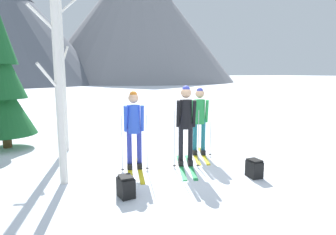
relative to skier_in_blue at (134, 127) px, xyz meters
name	(u,v)px	position (x,y,z in m)	size (l,w,h in m)	color
ground_plane	(172,164)	(0.93, 0.02, -0.97)	(400.00, 400.00, 0.00)	white
skier_in_blue	(134,127)	(0.00, 0.00, 0.00)	(0.71, 1.77, 1.76)	yellow
skier_in_black	(186,121)	(1.17, -0.22, 0.10)	(0.90, 1.77, 1.87)	green
skier_in_green	(199,118)	(1.89, 0.43, 0.02)	(0.86, 1.59, 1.78)	yellow
pine_tree_near	(2,84)	(-2.86, 3.29, 0.88)	(1.67, 1.67, 4.04)	#51381E
birch_tree_tall	(61,54)	(-1.31, 2.26, 1.67)	(0.85, 0.73, 5.21)	silver
birch_tree_slender	(59,93)	(-1.53, -0.27, 0.81)	(0.54, 0.54, 3.48)	silver
backpack_on_snow_front	(126,187)	(-0.56, -1.37, -0.78)	(0.28, 0.35, 0.38)	black
backpack_on_snow_beside	(254,168)	(2.14, -1.47, -0.78)	(0.26, 0.34, 0.38)	black
mountain_ridge_distant	(87,18)	(7.50, 61.00, 13.04)	(73.76, 48.30, 29.51)	slate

